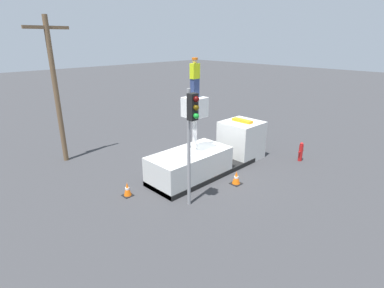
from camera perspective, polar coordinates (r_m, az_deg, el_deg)
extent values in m
plane|color=#38383A|center=(15.47, 2.30, -5.52)|extent=(120.00, 120.00, 0.00)
cube|color=black|center=(15.42, 2.30, -5.11)|extent=(6.14, 2.06, 0.24)
cube|color=silver|center=(14.52, -0.44, -4.19)|extent=(4.10, 2.00, 1.42)
cube|color=silver|center=(17.28, 9.36, 0.77)|extent=(2.04, 2.00, 2.13)
cube|color=black|center=(17.96, 11.40, 2.79)|extent=(0.03, 1.70, 0.85)
cube|color=orange|center=(16.96, 9.57, 4.40)|extent=(0.36, 1.20, 0.14)
cylinder|color=silver|center=(14.17, 0.50, 2.13)|extent=(0.22, 0.22, 1.79)
cube|color=white|center=(13.85, 0.52, 7.04)|extent=(0.91, 0.91, 0.90)
cube|color=navy|center=(13.68, 0.53, 10.60)|extent=(0.34, 0.26, 0.84)
cube|color=#D1E519|center=(13.59, 0.54, 13.73)|extent=(0.40, 0.26, 0.66)
sphere|color=beige|center=(13.55, 0.55, 15.60)|extent=(0.23, 0.23, 0.23)
cylinder|color=orange|center=(13.54, 0.55, 15.96)|extent=(0.26, 0.26, 0.09)
cylinder|color=gray|center=(11.71, -0.61, -1.18)|extent=(0.14, 0.14, 4.82)
cube|color=black|center=(11.06, 0.12, 7.09)|extent=(0.34, 0.28, 1.00)
sphere|color=#490707|center=(10.86, 0.81, 8.54)|extent=(0.22, 0.22, 0.22)
sphere|color=#503C07|center=(10.93, 0.80, 6.94)|extent=(0.22, 0.22, 0.22)
sphere|color=green|center=(11.00, 0.79, 5.36)|extent=(0.22, 0.22, 0.22)
cylinder|color=red|center=(17.85, 19.98, -1.60)|extent=(0.22, 0.22, 0.94)
sphere|color=red|center=(17.68, 20.18, -0.01)|extent=(0.19, 0.19, 0.19)
cylinder|color=red|center=(17.67, 19.77, -1.46)|extent=(0.12, 0.09, 0.09)
cylinder|color=red|center=(17.96, 20.26, -1.18)|extent=(0.12, 0.09, 0.09)
cube|color=black|center=(13.66, -12.13, -9.53)|extent=(0.42, 0.42, 0.03)
cone|color=orange|center=(13.51, -12.22, -8.40)|extent=(0.35, 0.35, 0.64)
cylinder|color=white|center=(13.50, -12.23, -8.28)|extent=(0.18, 0.18, 0.09)
cube|color=black|center=(14.51, 8.37, -7.44)|extent=(0.48, 0.48, 0.03)
cone|color=orange|center=(14.38, 8.42, -6.37)|extent=(0.40, 0.40, 0.64)
cylinder|color=white|center=(14.36, 8.43, -6.25)|extent=(0.21, 0.21, 0.09)
cylinder|color=brown|center=(17.50, -24.44, 8.85)|extent=(0.26, 0.26, 7.64)
cube|color=brown|center=(17.29, -26.01, 19.35)|extent=(2.20, 0.16, 0.16)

